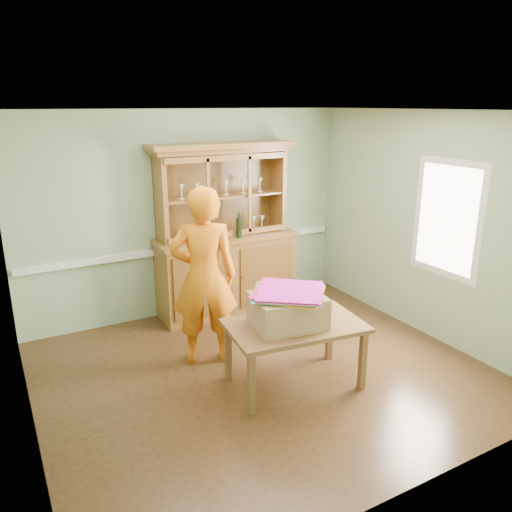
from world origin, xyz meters
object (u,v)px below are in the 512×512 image
dining_table (295,331)px  cardboard_box (287,310)px  china_hutch (226,255)px  person (204,277)px

dining_table → cardboard_box: 0.25m
dining_table → china_hutch: bearing=90.7°
cardboard_box → person: bearing=119.4°
dining_table → person: bearing=130.2°
dining_table → cardboard_box: size_ratio=2.12×
china_hutch → person: bearing=-124.6°
cardboard_box → person: (-0.50, 0.89, 0.16)m
china_hutch → cardboard_box: size_ratio=3.40×
cardboard_box → china_hutch: bearing=81.3°
china_hutch → cardboard_box: (-0.32, -2.07, 0.02)m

